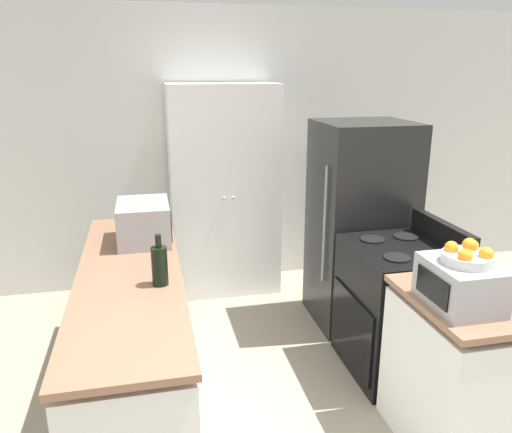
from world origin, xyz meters
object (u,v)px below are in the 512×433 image
at_px(refrigerator, 360,225).
at_px(fruit_bowl, 468,255).
at_px(stove, 396,308).
at_px(toaster_oven, 460,284).
at_px(pantry_cabinet, 224,191).
at_px(microwave, 144,222).
at_px(wine_bottle, 160,265).

relative_size(refrigerator, fruit_bowl, 6.68).
distance_m(stove, fruit_bowl, 1.11).
xyz_separation_m(stove, toaster_oven, (-0.14, -0.83, 0.56)).
bearing_deg(fruit_bowl, pantry_cabinet, 108.61).
height_order(pantry_cabinet, toaster_oven, pantry_cabinet).
xyz_separation_m(refrigerator, microwave, (-1.71, -0.25, 0.22)).
distance_m(refrigerator, fruit_bowl, 1.64).
bearing_deg(pantry_cabinet, refrigerator, -40.58).
height_order(toaster_oven, fruit_bowl, fruit_bowl).
bearing_deg(toaster_oven, wine_bottle, 158.07).
distance_m(microwave, wine_bottle, 0.76).
relative_size(pantry_cabinet, wine_bottle, 6.64).
distance_m(pantry_cabinet, wine_bottle, 1.95).
bearing_deg(toaster_oven, refrigerator, 83.54).
bearing_deg(wine_bottle, fruit_bowl, -22.00).
bearing_deg(wine_bottle, stove, 8.80).
distance_m(stove, wine_bottle, 1.71).
height_order(pantry_cabinet, stove, pantry_cabinet).
height_order(stove, wine_bottle, wine_bottle).
xyz_separation_m(wine_bottle, fruit_bowl, (1.47, -0.59, 0.16)).
bearing_deg(refrigerator, wine_bottle, -148.54).
bearing_deg(wine_bottle, refrigerator, 31.46).
xyz_separation_m(refrigerator, fruit_bowl, (-0.16, -1.59, 0.35)).
height_order(stove, toaster_oven, toaster_oven).
xyz_separation_m(microwave, toaster_oven, (1.53, -1.34, -0.02)).
xyz_separation_m(stove, refrigerator, (0.04, 0.75, 0.37)).
relative_size(pantry_cabinet, fruit_bowl, 7.75).
xyz_separation_m(microwave, fruit_bowl, (1.55, -1.35, 0.13)).
bearing_deg(microwave, pantry_cabinet, 56.17).
xyz_separation_m(toaster_oven, fruit_bowl, (0.02, -0.01, 0.16)).
distance_m(microwave, fruit_bowl, 2.05).
bearing_deg(pantry_cabinet, stove, -59.35).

